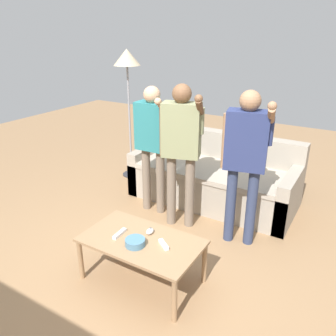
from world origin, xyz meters
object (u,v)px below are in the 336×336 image
coffee_table (142,244)px  floor_lamp (127,66)px  snack_bowl (135,242)px  player_center (181,141)px  game_remote_wand_near (120,234)px  player_right (246,152)px  player_left (153,136)px  game_remote_wand_far (164,245)px  game_remote_nunchuk (150,231)px  couch (214,178)px

coffee_table → floor_lamp: bearing=128.9°
coffee_table → floor_lamp: size_ratio=0.56×
snack_bowl → floor_lamp: size_ratio=0.09×
player_center → game_remote_wand_near: size_ratio=9.66×
player_right → snack_bowl: bearing=-115.0°
coffee_table → floor_lamp: 2.73m
player_center → game_remote_wand_near: 1.20m
player_left → game_remote_wand_far: player_left is taller
game_remote_nunchuk → player_left: player_left is taller
game_remote_wand_near → game_remote_wand_far: 0.42m
floor_lamp → couch: bearing=-3.4°
couch → player_center: 1.07m
coffee_table → game_remote_nunchuk: bearing=84.9°
coffee_table → game_remote_nunchuk: 0.14m
snack_bowl → game_remote_wand_near: bearing=165.9°
couch → snack_bowl: 1.90m
player_center → game_remote_wand_far: size_ratio=11.53×
player_left → player_center: bearing=-15.4°
game_remote_nunchuk → game_remote_wand_near: bearing=-143.7°
coffee_table → snack_bowl: (0.00, -0.09, 0.08)m
floor_lamp → player_left: floor_lamp is taller
player_right → game_remote_wand_near: 1.41m
player_right → game_remote_wand_near: player_right is taller
couch → coffee_table: couch is taller
floor_lamp → game_remote_wand_near: 2.62m
player_left → snack_bowl: bearing=-63.0°
floor_lamp → player_left: size_ratio=1.21×
couch → floor_lamp: bearing=176.6°
couch → game_remote_wand_far: 1.81m
coffee_table → player_left: (-0.62, 1.13, 0.59)m
game_remote_nunchuk → player_right: bearing=60.5°
floor_lamp → game_remote_wand_far: bearing=-47.1°
player_right → game_remote_wand_far: player_right is taller
couch → game_remote_wand_near: couch is taller
snack_bowl → player_right: (0.52, 1.12, 0.55)m
snack_bowl → player_left: (-0.62, 1.23, 0.51)m
game_remote_wand_far → game_remote_wand_near: bearing=-171.8°
snack_bowl → player_right: player_right is taller
player_right → player_center: bearing=-178.5°
game_remote_wand_near → player_right: bearing=55.7°
snack_bowl → player_right: size_ratio=0.11×
couch → player_right: 1.22m
player_center → player_right: player_center is taller
snack_bowl → player_center: (-0.18, 1.10, 0.56)m
player_right → game_remote_wand_far: 1.20m
game_remote_nunchuk → floor_lamp: bearing=130.9°
player_center → game_remote_wand_far: 1.21m
coffee_table → game_remote_wand_far: 0.22m
coffee_table → player_left: size_ratio=0.67×
player_center → player_right: (0.70, 0.02, -0.00)m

